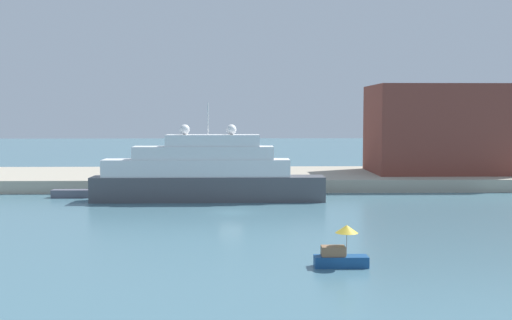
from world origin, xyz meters
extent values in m
plane|color=slate|center=(0.00, 0.00, 0.00)|extent=(400.00, 400.00, 0.00)
cube|color=#ADA38E|center=(0.00, 26.95, 0.87)|extent=(110.00, 21.90, 1.75)
cube|color=#4C4C51|center=(-2.87, 8.93, 1.51)|extent=(28.16, 3.73, 3.02)
cube|color=white|center=(-4.28, 8.93, 4.06)|extent=(22.53, 3.43, 2.08)
cube|color=white|center=(-3.44, 8.93, 5.88)|extent=(16.90, 3.13, 1.57)
cube|color=white|center=(-2.31, 8.93, 7.37)|extent=(11.27, 2.83, 1.41)
cylinder|color=silver|center=(-2.87, 8.93, 10.02)|extent=(0.16, 0.16, 3.88)
sphere|color=white|center=(-0.06, 8.93, 8.70)|extent=(1.24, 1.24, 1.24)
sphere|color=white|center=(-5.69, 8.93, 8.70)|extent=(1.24, 1.24, 1.24)
cube|color=navy|center=(8.03, -24.16, 0.39)|extent=(3.73, 1.20, 0.78)
cube|color=#8C6647|center=(7.47, -24.16, 1.12)|extent=(1.64, 0.96, 0.70)
cylinder|color=#B2B2B2|center=(8.40, -24.16, 1.58)|extent=(0.06, 0.06, 1.62)
cone|color=gold|center=(8.40, -24.16, 2.67)|extent=(1.58, 1.58, 0.55)
cube|color=#595966|center=(-20.41, 12.53, 0.50)|extent=(4.81, 1.50, 1.00)
cube|color=brown|center=(31.46, 26.87, 8.30)|extent=(21.35, 13.47, 13.11)
cube|color=#1E4C99|center=(-13.39, 25.28, 2.13)|extent=(4.10, 1.82, 0.77)
cube|color=#262D33|center=(-13.60, 25.28, 2.84)|extent=(2.46, 1.64, 0.63)
cylinder|color=#4C4C4C|center=(-8.42, 23.81, 2.49)|extent=(0.36, 0.36, 1.48)
sphere|color=tan|center=(-8.42, 23.81, 3.35)|extent=(0.24, 0.24, 0.24)
cylinder|color=black|center=(-3.35, 17.65, 2.10)|extent=(0.36, 0.36, 0.71)
camera|label=1|loc=(1.08, -66.87, 10.66)|focal=44.02mm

